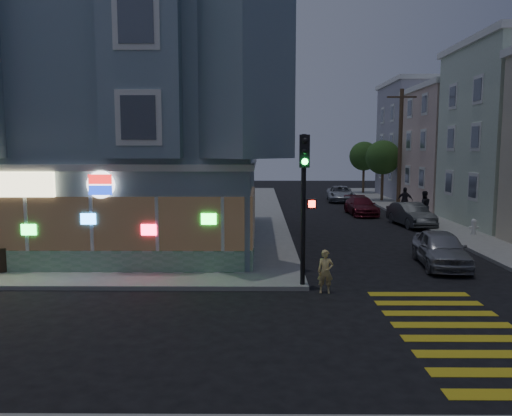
{
  "coord_description": "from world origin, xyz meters",
  "views": [
    {
      "loc": [
        1.35,
        -14.09,
        4.68
      ],
      "look_at": [
        1.21,
        5.07,
        2.41
      ],
      "focal_mm": 35.0,
      "sensor_mm": 36.0,
      "label": 1
    }
  ],
  "objects_px": {
    "utility_pole": "(400,147)",
    "street_tree_near": "(383,158)",
    "street_tree_far": "(364,156)",
    "fire_hydrant": "(474,226)",
    "parked_car_d": "(340,194)",
    "pedestrian_b": "(405,201)",
    "running_child": "(325,272)",
    "parked_car_b": "(411,215)",
    "trash_can": "(1,260)",
    "parked_car_c": "(361,206)",
    "traffic_signal": "(305,184)",
    "parked_car_a": "(441,249)",
    "pedestrian_a": "(424,206)"
  },
  "relations": [
    {
      "from": "utility_pole",
      "to": "running_child",
      "type": "relative_size",
      "value": 6.31
    },
    {
      "from": "parked_car_b",
      "to": "parked_car_d",
      "type": "height_order",
      "value": "parked_car_b"
    },
    {
      "from": "running_child",
      "to": "trash_can",
      "type": "height_order",
      "value": "running_child"
    },
    {
      "from": "parked_car_a",
      "to": "traffic_signal",
      "type": "distance_m",
      "value": 7.26
    },
    {
      "from": "street_tree_far",
      "to": "pedestrian_b",
      "type": "bearing_deg",
      "value": -92.09
    },
    {
      "from": "street_tree_near",
      "to": "street_tree_far",
      "type": "bearing_deg",
      "value": 90.0
    },
    {
      "from": "utility_pole",
      "to": "trash_can",
      "type": "distance_m",
      "value": 28.78
    },
    {
      "from": "parked_car_d",
      "to": "street_tree_near",
      "type": "bearing_deg",
      "value": -2.9
    },
    {
      "from": "utility_pole",
      "to": "street_tree_near",
      "type": "height_order",
      "value": "utility_pole"
    },
    {
      "from": "street_tree_near",
      "to": "traffic_signal",
      "type": "distance_m",
      "value": 29.37
    },
    {
      "from": "utility_pole",
      "to": "street_tree_near",
      "type": "bearing_deg",
      "value": 88.09
    },
    {
      "from": "pedestrian_b",
      "to": "parked_car_b",
      "type": "height_order",
      "value": "pedestrian_b"
    },
    {
      "from": "running_child",
      "to": "parked_car_b",
      "type": "xyz_separation_m",
      "value": [
        7.07,
        14.24,
        -0.0
      ]
    },
    {
      "from": "parked_car_c",
      "to": "traffic_signal",
      "type": "height_order",
      "value": "traffic_signal"
    },
    {
      "from": "pedestrian_a",
      "to": "parked_car_d",
      "type": "distance_m",
      "value": 13.54
    },
    {
      "from": "street_tree_near",
      "to": "parked_car_b",
      "type": "bearing_deg",
      "value": -96.65
    },
    {
      "from": "utility_pole",
      "to": "fire_hydrant",
      "type": "distance_m",
      "value": 12.51
    },
    {
      "from": "pedestrian_b",
      "to": "fire_hydrant",
      "type": "relative_size",
      "value": 2.22
    },
    {
      "from": "street_tree_near",
      "to": "street_tree_far",
      "type": "relative_size",
      "value": 1.0
    },
    {
      "from": "pedestrian_b",
      "to": "parked_car_d",
      "type": "relative_size",
      "value": 0.37
    },
    {
      "from": "trash_can",
      "to": "parked_car_d",
      "type": "bearing_deg",
      "value": 57.52
    },
    {
      "from": "pedestrian_b",
      "to": "traffic_signal",
      "type": "height_order",
      "value": "traffic_signal"
    },
    {
      "from": "street_tree_far",
      "to": "pedestrian_a",
      "type": "distance_m",
      "value": 20.86
    },
    {
      "from": "running_child",
      "to": "parked_car_d",
      "type": "height_order",
      "value": "running_child"
    },
    {
      "from": "parked_car_b",
      "to": "pedestrian_b",
      "type": "bearing_deg",
      "value": 70.89
    },
    {
      "from": "pedestrian_a",
      "to": "street_tree_far",
      "type": "bearing_deg",
      "value": -88.58
    },
    {
      "from": "street_tree_near",
      "to": "running_child",
      "type": "height_order",
      "value": "street_tree_near"
    },
    {
      "from": "parked_car_d",
      "to": "traffic_signal",
      "type": "xyz_separation_m",
      "value": [
        -5.79,
        -28.33,
        2.85
      ]
    },
    {
      "from": "pedestrian_b",
      "to": "parked_car_c",
      "type": "height_order",
      "value": "pedestrian_b"
    },
    {
      "from": "street_tree_far",
      "to": "parked_car_b",
      "type": "relative_size",
      "value": 1.23
    },
    {
      "from": "parked_car_b",
      "to": "trash_can",
      "type": "xyz_separation_m",
      "value": [
        -18.84,
        -12.04,
        -0.11
      ]
    },
    {
      "from": "parked_car_a",
      "to": "trash_can",
      "type": "bearing_deg",
      "value": -168.78
    },
    {
      "from": "parked_car_b",
      "to": "trash_can",
      "type": "bearing_deg",
      "value": -154.65
    },
    {
      "from": "utility_pole",
      "to": "parked_car_c",
      "type": "height_order",
      "value": "utility_pole"
    },
    {
      "from": "fire_hydrant",
      "to": "parked_car_d",
      "type": "bearing_deg",
      "value": 102.88
    },
    {
      "from": "running_child",
      "to": "parked_car_b",
      "type": "height_order",
      "value": "running_child"
    },
    {
      "from": "parked_car_a",
      "to": "parked_car_c",
      "type": "xyz_separation_m",
      "value": [
        0.0,
        15.71,
        -0.08
      ]
    },
    {
      "from": "street_tree_far",
      "to": "pedestrian_a",
      "type": "xyz_separation_m",
      "value": [
        -0.44,
        -20.66,
        -2.84
      ]
    },
    {
      "from": "running_child",
      "to": "parked_car_d",
      "type": "relative_size",
      "value": 0.29
    },
    {
      "from": "pedestrian_a",
      "to": "parked_car_d",
      "type": "bearing_deg",
      "value": -73.89
    },
    {
      "from": "running_child",
      "to": "parked_car_d",
      "type": "distance_m",
      "value": 29.15
    },
    {
      "from": "parked_car_c",
      "to": "fire_hydrant",
      "type": "distance_m",
      "value": 9.92
    },
    {
      "from": "pedestrian_a",
      "to": "street_tree_near",
      "type": "bearing_deg",
      "value": -89.36
    },
    {
      "from": "trash_can",
      "to": "utility_pole",
      "type": "bearing_deg",
      "value": 44.62
    },
    {
      "from": "pedestrian_a",
      "to": "trash_can",
      "type": "distance_m",
      "value": 24.06
    },
    {
      "from": "pedestrian_b",
      "to": "parked_car_d",
      "type": "xyz_separation_m",
      "value": [
        -2.97,
        9.7,
        -0.39
      ]
    },
    {
      "from": "parked_car_b",
      "to": "running_child",
      "type": "bearing_deg",
      "value": -123.65
    },
    {
      "from": "parked_car_d",
      "to": "traffic_signal",
      "type": "distance_m",
      "value": 29.05
    },
    {
      "from": "pedestrian_a",
      "to": "parked_car_d",
      "type": "xyz_separation_m",
      "value": [
        -3.15,
        13.16,
        -0.41
      ]
    },
    {
      "from": "parked_car_c",
      "to": "parked_car_d",
      "type": "xyz_separation_m",
      "value": [
        0.01,
        9.26,
        0.05
      ]
    }
  ]
}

